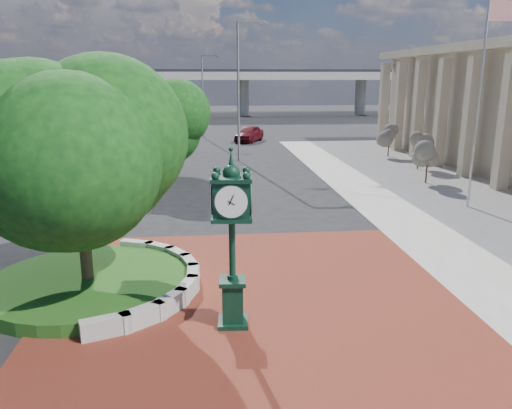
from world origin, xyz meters
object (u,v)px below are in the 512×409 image
Objects in this scene: street_lamp_near at (242,81)px; flagpole_a at (479,101)px; post_clock at (232,233)px; parked_car at (249,134)px; street_lamp_far at (204,90)px.

flagpole_a is at bearing -56.04° from street_lamp_near.
street_lamp_near is at bearing 85.38° from post_clock.
post_clock is 0.46× the size of flagpole_a.
street_lamp_near is (-10.29, 15.28, 0.84)m from flagpole_a.
post_clock is at bearing -94.62° from street_lamp_near.
post_clock is 38.62m from parked_car.
flagpole_a is (12.42, 11.15, 2.67)m from post_clock.
flagpole_a is 18.44m from street_lamp_near.
street_lamp_near is at bearing 123.96° from flagpole_a.
post_clock is 16.91m from flagpole_a.
post_clock is at bearing -89.08° from street_lamp_far.
street_lamp_near is 1.21× the size of street_lamp_far.
parked_car is 13.18m from street_lamp_near.
flagpole_a is 33.72m from street_lamp_far.
street_lamp_far reaches higher than parked_car.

